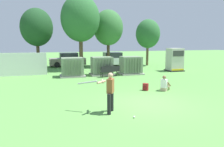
{
  "coord_description": "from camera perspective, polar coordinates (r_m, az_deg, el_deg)",
  "views": [
    {
      "loc": [
        -4.41,
        -9.07,
        3.07
      ],
      "look_at": [
        -0.85,
        3.5,
        1.0
      ],
      "focal_mm": 33.52,
      "sensor_mm": 36.0,
      "label": 1
    }
  ],
  "objects": [
    {
      "name": "tree_right",
      "position": [
        26.33,
        9.75,
        10.59
      ],
      "size": [
        2.95,
        2.95,
        5.63
      ],
      "color": "brown",
      "rests_on": "ground"
    },
    {
      "name": "ground_plane",
      "position": [
        10.54,
        9.77,
        -8.06
      ],
      "size": [
        96.0,
        96.0,
        0.0
      ],
      "primitive_type": "plane",
      "color": "#5B9947"
    },
    {
      "name": "parked_car_leftmost",
      "position": [
        25.16,
        -24.86,
        2.88
      ],
      "size": [
        4.29,
        2.11,
        1.62
      ],
      "color": "navy",
      "rests_on": "ground"
    },
    {
      "name": "parked_car_left_of_center",
      "position": [
        25.68,
        -11.98,
        3.63
      ],
      "size": [
        4.29,
        2.11,
        1.62
      ],
      "color": "gray",
      "rests_on": "ground"
    },
    {
      "name": "transformer_west",
      "position": [
        18.22,
        -10.78,
        1.65
      ],
      "size": [
        2.1,
        1.7,
        1.62
      ],
      "color": "#9E9B93",
      "rests_on": "ground"
    },
    {
      "name": "batter",
      "position": [
        8.88,
        -0.79,
        -4.63
      ],
      "size": [
        1.5,
        1.05,
        1.74
      ],
      "color": "black",
      "rests_on": "ground"
    },
    {
      "name": "backpack",
      "position": [
        13.15,
        9.1,
        -3.66
      ],
      "size": [
        0.38,
        0.38,
        0.44
      ],
      "color": "maroon",
      "rests_on": "ground"
    },
    {
      "name": "seated_spectator",
      "position": [
        13.3,
        14.19,
        -2.96
      ],
      "size": [
        0.78,
        0.68,
        0.96
      ],
      "color": "tan",
      "rests_on": "ground"
    },
    {
      "name": "parked_car_right_of_center",
      "position": [
        25.88,
        -0.11,
        3.86
      ],
      "size": [
        4.21,
        1.94,
        1.62
      ],
      "color": "silver",
      "rests_on": "ground"
    },
    {
      "name": "transformer_mid_west",
      "position": [
        18.76,
        -2.8,
        2.01
      ],
      "size": [
        2.1,
        1.7,
        1.62
      ],
      "color": "#9E9B93",
      "rests_on": "ground"
    },
    {
      "name": "park_bench",
      "position": [
        17.8,
        -0.53,
        0.81
      ],
      "size": [
        1.84,
        0.81,
        0.92
      ],
      "color": "black",
      "rests_on": "ground"
    },
    {
      "name": "generator_enclosure",
      "position": [
        22.11,
        16.73,
        3.6
      ],
      "size": [
        1.6,
        1.4,
        2.3
      ],
      "color": "#262626",
      "rests_on": "ground"
    },
    {
      "name": "sports_ball",
      "position": [
        8.57,
        6.03,
        -11.72
      ],
      "size": [
        0.09,
        0.09,
        0.09
      ],
      "primitive_type": "sphere",
      "color": "white",
      "rests_on": "ground"
    },
    {
      "name": "tree_left",
      "position": [
        24.2,
        -19.85,
        11.71
      ],
      "size": [
        3.38,
        3.38,
        6.47
      ],
      "color": "#4C3828",
      "rests_on": "ground"
    },
    {
      "name": "tree_center_left",
      "position": [
        22.71,
        -8.63,
        14.55
      ],
      "size": [
        4.05,
        4.05,
        7.73
      ],
      "color": "brown",
      "rests_on": "ground"
    },
    {
      "name": "tree_center_right",
      "position": [
        24.83,
        -1.04,
        12.33
      ],
      "size": [
        3.44,
        3.44,
        6.58
      ],
      "color": "#4C3828",
      "rests_on": "ground"
    },
    {
      "name": "transformer_mid_east",
      "position": [
        19.3,
        5.15,
        2.17
      ],
      "size": [
        2.1,
        1.7,
        1.62
      ],
      "color": "#9E9B93",
      "rests_on": "ground"
    },
    {
      "name": "fence_panel",
      "position": [
        19.9,
        -24.27,
        2.23
      ],
      "size": [
        4.8,
        0.12,
        2.0
      ],
      "primitive_type": "cube",
      "color": "white",
      "rests_on": "ground"
    }
  ]
}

